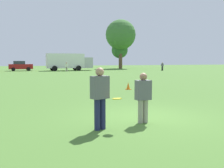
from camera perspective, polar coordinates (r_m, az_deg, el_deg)
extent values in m
plane|color=#47702D|center=(8.86, 7.50, -7.35)|extent=(166.49, 166.49, 0.00)
cylinder|color=#1E234C|center=(7.08, -3.36, -6.89)|extent=(0.17, 0.17, 0.88)
cylinder|color=#1E234C|center=(7.19, -2.13, -6.71)|extent=(0.17, 0.17, 0.88)
cube|color=#595960|center=(7.02, -2.77, -0.75)|extent=(0.54, 0.41, 0.63)
sphere|color=tan|center=(6.98, -2.78, 2.76)|extent=(0.24, 0.24, 0.24)
cylinder|color=gray|center=(8.01, 7.55, -6.07)|extent=(0.16, 0.16, 0.72)
cylinder|color=gray|center=(7.91, 6.45, -6.19)|extent=(0.16, 0.16, 0.72)
cube|color=#595960|center=(7.85, 7.06, -1.36)|extent=(0.49, 0.31, 0.61)
sphere|color=#8C664C|center=(7.82, 7.10, 1.66)|extent=(0.23, 0.23, 0.23)
cylinder|color=yellow|center=(7.06, 1.13, -3.34)|extent=(0.27, 0.27, 0.04)
cube|color=#D8590C|center=(16.93, 3.67, -1.17)|extent=(0.32, 0.32, 0.03)
cone|color=orange|center=(16.91, 3.68, -0.36)|extent=(0.24, 0.24, 0.45)
cube|color=maroon|center=(49.55, -19.90, 3.72)|extent=(4.26, 1.94, 0.90)
cube|color=#2D333D|center=(49.53, -20.22, 4.54)|extent=(2.05, 1.71, 0.64)
cylinder|color=black|center=(50.63, -18.46, 3.28)|extent=(0.67, 0.24, 0.66)
cylinder|color=black|center=(48.63, -18.31, 3.21)|extent=(0.67, 0.24, 0.66)
cylinder|color=black|center=(50.53, -21.41, 3.18)|extent=(0.67, 0.24, 0.66)
cylinder|color=black|center=(48.53, -21.38, 3.11)|extent=(0.67, 0.24, 0.66)
cube|color=white|center=(48.38, -10.51, 5.16)|extent=(6.88, 2.72, 2.70)
cube|color=#B2B2B7|center=(49.40, -5.71, 4.82)|extent=(1.88, 2.36, 2.00)
cylinder|color=black|center=(50.22, -8.32, 3.66)|extent=(0.97, 0.31, 0.96)
cylinder|color=black|center=(47.57, -7.53, 3.57)|extent=(0.97, 0.31, 0.96)
cylinder|color=black|center=(49.36, -13.32, 3.54)|extent=(0.97, 0.31, 0.96)
cylinder|color=black|center=(46.66, -12.80, 3.45)|extent=(0.97, 0.31, 0.96)
cylinder|color=gray|center=(44.87, -10.29, 3.33)|extent=(0.15, 0.15, 0.80)
cylinder|color=gray|center=(44.78, -10.11, 3.33)|extent=(0.15, 0.15, 0.80)
cube|color=silver|center=(44.80, -10.21, 4.20)|extent=(0.49, 0.48, 0.57)
sphere|color=tan|center=(44.80, -10.22, 4.69)|extent=(0.22, 0.22, 0.22)
cylinder|color=black|center=(48.51, 11.38, 3.45)|extent=(0.15, 0.15, 0.79)
cylinder|color=black|center=(48.56, 11.19, 3.45)|extent=(0.15, 0.15, 0.79)
cube|color=#595960|center=(48.52, 11.30, 4.24)|extent=(0.47, 0.48, 0.56)
sphere|color=#8C664C|center=(48.51, 11.31, 4.69)|extent=(0.21, 0.21, 0.21)
cylinder|color=brown|center=(59.49, 1.95, 5.87)|extent=(0.82, 0.82, 4.89)
sphere|color=#3D7033|center=(59.78, 1.96, 11.06)|extent=(6.99, 6.99, 6.99)
cylinder|color=brown|center=(60.77, 1.73, 4.83)|extent=(0.45, 0.45, 2.71)
sphere|color=#33662D|center=(60.82, 1.74, 7.66)|extent=(3.87, 3.87, 3.87)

